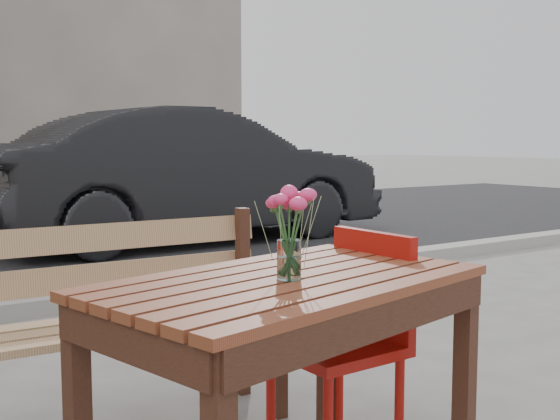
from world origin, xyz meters
The scene contains 5 objects.
main_table centered at (0.24, -0.17, 0.66)m, with size 1.41×0.99×0.79m.
main_bench centered at (0.00, 0.79, 0.56)m, with size 1.52×0.53×0.93m.
red_chair centered at (0.69, 0.03, 0.51)m, with size 0.44×0.44×0.87m.
main_vase centered at (0.22, -0.21, 0.98)m, with size 0.16×0.16×0.30m.
parked_car centered at (2.88, 5.61, 0.79)m, with size 1.68×4.82×1.59m, color black.
Camera 1 is at (-1.05, -2.00, 1.23)m, focal length 45.00 mm.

